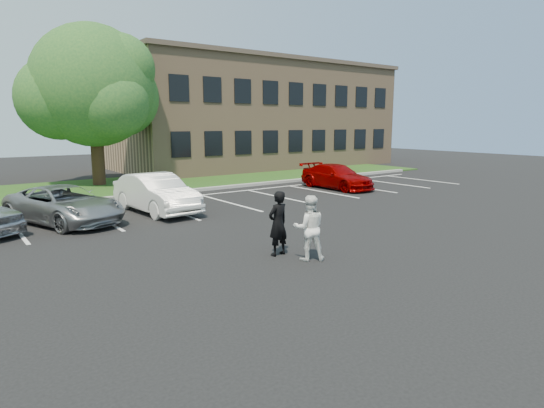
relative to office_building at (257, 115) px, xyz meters
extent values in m
plane|color=black|center=(-14.00, -21.99, -4.16)|extent=(90.00, 90.00, 0.00)
cube|color=gray|center=(-14.00, -9.99, -4.08)|extent=(40.00, 0.30, 0.15)
cube|color=#1A4112|center=(-14.00, -5.99, -4.12)|extent=(44.00, 8.00, 0.08)
cube|color=white|center=(-19.60, -13.99, -4.15)|extent=(0.12, 5.20, 0.01)
cube|color=white|center=(-16.80, -13.99, -4.15)|extent=(0.12, 5.20, 0.01)
cube|color=white|center=(-14.00, -13.99, -4.15)|extent=(0.12, 5.20, 0.01)
cube|color=white|center=(-11.20, -13.99, -4.15)|extent=(0.12, 5.20, 0.01)
cube|color=white|center=(-8.40, -13.99, -4.15)|extent=(0.12, 5.20, 0.01)
cube|color=white|center=(-5.60, -13.99, -4.15)|extent=(0.12, 5.20, 0.01)
cube|color=white|center=(-2.80, -13.99, -4.15)|extent=(0.12, 5.20, 0.01)
cube|color=white|center=(0.00, -13.99, -4.15)|extent=(0.12, 5.20, 0.01)
cube|color=white|center=(2.80, -13.99, -4.15)|extent=(0.12, 5.20, 0.01)
cube|color=white|center=(-12.60, -11.29, -4.15)|extent=(34.00, 0.12, 0.01)
cube|color=#A48161|center=(0.00, 0.01, -0.16)|extent=(22.00, 10.00, 8.00)
cube|color=#4C4036|center=(0.00, 0.01, 3.99)|extent=(22.40, 10.40, 0.30)
cube|color=black|center=(-9.20, -5.02, -1.96)|extent=(1.30, 0.06, 1.60)
cube|color=black|center=(-9.20, -5.02, 1.44)|extent=(1.30, 0.06, 1.60)
cube|color=black|center=(-6.90, -5.02, -1.96)|extent=(1.30, 0.06, 1.60)
cube|color=black|center=(-6.90, -5.02, 1.44)|extent=(1.30, 0.06, 1.60)
cube|color=black|center=(-4.60, -5.02, -1.96)|extent=(1.30, 0.06, 1.60)
cube|color=black|center=(-4.60, -5.02, 1.44)|extent=(1.30, 0.06, 1.60)
cube|color=black|center=(-2.30, -5.02, -1.96)|extent=(1.30, 0.06, 1.60)
cube|color=black|center=(-2.30, -5.02, 1.44)|extent=(1.30, 0.06, 1.60)
cube|color=black|center=(0.00, -5.02, -1.96)|extent=(1.30, 0.06, 1.60)
cube|color=black|center=(0.00, -5.02, 1.44)|extent=(1.30, 0.06, 1.60)
cube|color=black|center=(2.30, -5.02, -1.96)|extent=(1.30, 0.06, 1.60)
cube|color=black|center=(2.30, -5.02, 1.44)|extent=(1.30, 0.06, 1.60)
cube|color=black|center=(4.60, -5.02, -1.96)|extent=(1.30, 0.06, 1.60)
cube|color=black|center=(4.60, -5.02, 1.44)|extent=(1.30, 0.06, 1.60)
cube|color=black|center=(6.90, -5.02, -1.96)|extent=(1.30, 0.06, 1.60)
cube|color=black|center=(6.90, -5.02, 1.44)|extent=(1.30, 0.06, 1.60)
cube|color=black|center=(9.20, -5.02, -1.96)|extent=(1.30, 0.06, 1.60)
cube|color=black|center=(9.20, -5.02, 1.44)|extent=(1.30, 0.06, 1.60)
cylinder|color=black|center=(-14.20, -4.85, -2.56)|extent=(0.70, 0.70, 3.20)
sphere|color=#1F5425|center=(-14.20, -4.85, 1.34)|extent=(6.60, 6.60, 6.60)
sphere|color=#1F5425|center=(-12.60, -4.15, 0.84)|extent=(4.60, 4.60, 4.60)
sphere|color=#1F5425|center=(-15.90, -4.45, 0.64)|extent=(4.40, 4.40, 4.40)
sphere|color=#1F5425|center=(-13.80, -6.35, 0.44)|extent=(4.00, 4.00, 4.00)
sphere|color=#1F5425|center=(-14.80, -3.25, 1.64)|extent=(4.20, 4.20, 4.20)
sphere|color=#1F5425|center=(-13.00, -5.75, 2.24)|extent=(3.80, 3.80, 3.80)
imported|color=black|center=(-14.37, -21.77, -3.28)|extent=(0.69, 0.50, 1.75)
imported|color=white|center=(-13.98, -22.58, -3.31)|extent=(1.04, 0.97, 1.70)
imported|color=#94969A|center=(-18.04, -14.13, -3.49)|extent=(3.74, 5.27, 1.33)
imported|color=white|center=(-14.63, -14.12, -3.39)|extent=(2.01, 4.77, 1.53)
imported|color=#890000|center=(-4.16, -13.60, -3.51)|extent=(1.87, 4.50, 1.30)
camera|label=1|loc=(-21.53, -31.16, -0.65)|focal=30.00mm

